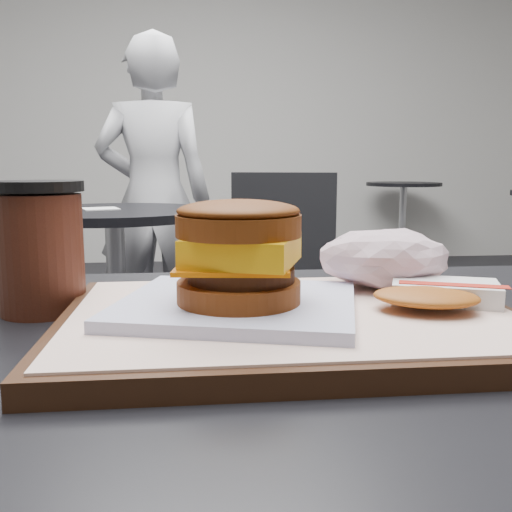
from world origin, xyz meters
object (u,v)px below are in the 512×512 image
object	(u,v)px
crumpled_wrapper	(384,258)
neighbor_table	(116,264)
coffee_cup	(41,248)
neighbor_chair	(252,270)
serving_tray	(291,321)
hash_brown	(437,294)
patron	(154,199)
breakfast_sandwich	(239,265)

from	to	relation	value
crumpled_wrapper	neighbor_table	size ratio (longest dim) A/B	0.17
coffee_cup	neighbor_table	bearing A→B (deg)	95.27
coffee_cup	neighbor_table	world-z (taller)	coffee_cup
crumpled_wrapper	neighbor_chair	bearing A→B (deg)	88.92
serving_tray	coffee_cup	distance (m)	0.25
hash_brown	patron	xyz separation A→B (m)	(-0.39, 2.30, -0.05)
neighbor_table	crumpled_wrapper	bearing A→B (deg)	-73.10
serving_tray	breakfast_sandwich	distance (m)	0.07
hash_brown	neighbor_chair	distance (m)	1.71
neighbor_chair	patron	world-z (taller)	patron
coffee_cup	patron	distance (m)	2.21
crumpled_wrapper	neighbor_table	world-z (taller)	crumpled_wrapper
neighbor_table	neighbor_chair	distance (m)	0.51
coffee_cup	crumpled_wrapper	bearing A→B (deg)	-2.25
patron	hash_brown	bearing A→B (deg)	103.16
crumpled_wrapper	coffee_cup	world-z (taller)	coffee_cup
neighbor_table	neighbor_chair	size ratio (longest dim) A/B	0.85
crumpled_wrapper	coffee_cup	bearing A→B (deg)	177.75
neighbor_table	patron	xyz separation A→B (m)	(0.10, 0.67, 0.20)
neighbor_chair	hash_brown	bearing A→B (deg)	-90.36
crumpled_wrapper	coffee_cup	xyz separation A→B (m)	(-0.33, 0.01, 0.01)
coffee_cup	patron	size ratio (longest dim) A/B	0.08
hash_brown	neighbor_chair	bearing A→B (deg)	89.64
neighbor_table	coffee_cup	bearing A→B (deg)	-84.73
serving_tray	hash_brown	xyz separation A→B (m)	(0.13, -0.00, 0.02)
serving_tray	neighbor_chair	distance (m)	1.71
neighbor_chair	serving_tray	bearing A→B (deg)	-94.62
crumpled_wrapper	neighbor_chair	distance (m)	1.63
hash_brown	patron	world-z (taller)	patron
crumpled_wrapper	coffee_cup	size ratio (longest dim) A/B	1.04
serving_tray	crumpled_wrapper	size ratio (longest dim) A/B	2.93
neighbor_table	hash_brown	bearing A→B (deg)	-73.25
breakfast_sandwich	patron	bearing A→B (deg)	95.54
coffee_cup	neighbor_table	xyz separation A→B (m)	(-0.14, 1.54, -0.28)
serving_tray	breakfast_sandwich	size ratio (longest dim) A/B	1.66
coffee_cup	neighbor_table	distance (m)	1.57
breakfast_sandwich	crumpled_wrapper	size ratio (longest dim) A/B	1.76
crumpled_wrapper	breakfast_sandwich	bearing A→B (deg)	-150.67
breakfast_sandwich	neighbor_table	xyz separation A→B (m)	(-0.32, 1.64, -0.28)
serving_tray	hash_brown	distance (m)	0.13
breakfast_sandwich	neighbor_table	world-z (taller)	breakfast_sandwich
hash_brown	crumpled_wrapper	bearing A→B (deg)	103.80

